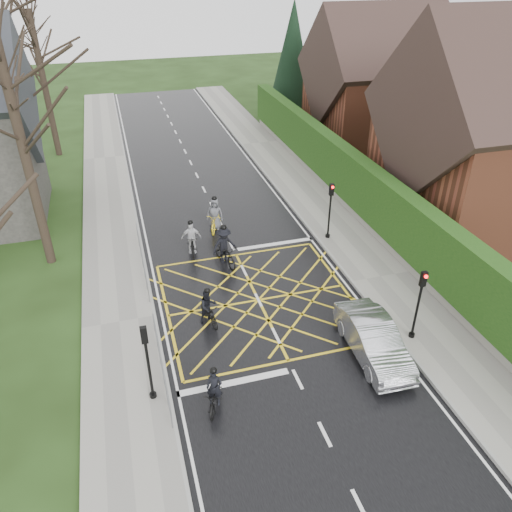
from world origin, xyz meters
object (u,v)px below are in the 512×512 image
cyclist_back (209,310)px  cyclist_lead (215,218)px  cyclist_mid (225,249)px  cyclist_rear (215,394)px  cyclist_front (192,241)px  car (373,340)px

cyclist_back → cyclist_lead: 8.15m
cyclist_back → cyclist_mid: bearing=55.9°
cyclist_rear → cyclist_lead: (2.69, 12.37, 0.15)m
cyclist_rear → cyclist_front: 10.25m
cyclist_rear → car: size_ratio=0.41×
cyclist_rear → cyclist_lead: bearing=100.1°
cyclist_mid → cyclist_lead: 3.58m
cyclist_back → cyclist_front: size_ratio=0.92×
cyclist_back → car: bearing=-46.1°
cyclist_mid → cyclist_front: size_ratio=1.21×
cyclist_back → cyclist_mid: 4.66m
cyclist_rear → cyclist_back: cyclist_back is taller
cyclist_mid → car: (3.88, -8.01, -0.04)m
cyclist_front → cyclist_lead: 2.75m
cyclist_back → car: (5.58, -3.67, 0.09)m
cyclist_back → cyclist_lead: cyclist_lead is taller
cyclist_mid → cyclist_front: (-1.38, 1.39, -0.08)m
car → cyclist_back: bearing=149.1°
cyclist_mid → cyclist_front: bearing=120.0°
car → cyclist_lead: bearing=109.6°
car → cyclist_mid: bearing=118.3°
cyclist_lead → car: size_ratio=0.49×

